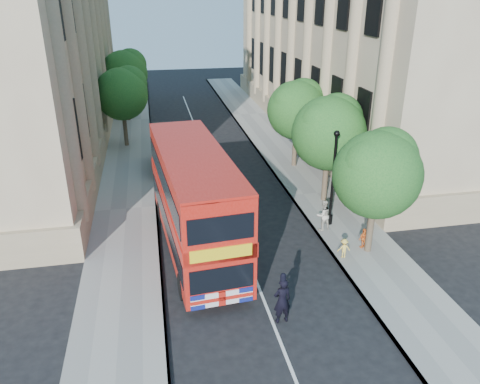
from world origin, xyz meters
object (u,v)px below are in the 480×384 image
woman_pedestrian (323,215)px  police_constable (282,301)px  box_van (169,150)px  lamp_post (333,182)px  double_decker_bus (195,199)px

woman_pedestrian → police_constable: bearing=45.8°
box_van → police_constable: box_van is taller
box_van → police_constable: (3.25, -17.48, -0.40)m
lamp_post → box_van: 13.09m
lamp_post → double_decker_bus: 7.34m
woman_pedestrian → double_decker_bus: bearing=-7.8°
box_van → lamp_post: bearing=-52.0°
double_decker_bus → police_constable: double_decker_bus is taller
lamp_post → police_constable: 8.63m
double_decker_bus → box_van: size_ratio=2.22×
police_constable → lamp_post: bearing=-131.3°
box_van → police_constable: 17.78m
police_constable → double_decker_bus: bearing=-74.7°
double_decker_bus → box_van: double_decker_bus is taller
police_constable → woman_pedestrian: police_constable is taller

